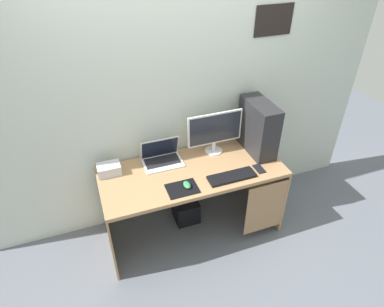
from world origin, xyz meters
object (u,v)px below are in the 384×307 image
at_px(cell_phone, 259,169).
at_px(projector, 109,169).
at_px(mouse_left, 187,185).
at_px(laptop, 162,158).
at_px(subwoofer, 186,210).
at_px(keyboard, 232,177).
at_px(monitor, 215,131).
at_px(pc_tower, 258,127).

bearing_deg(cell_phone, projector, 162.47).
bearing_deg(projector, mouse_left, -34.76).
relative_size(projector, cell_phone, 1.54).
bearing_deg(laptop, subwoofer, -18.57).
bearing_deg(keyboard, subwoofer, 129.27).
bearing_deg(cell_phone, monitor, 124.86).
bearing_deg(monitor, projector, 179.50).
distance_m(mouse_left, subwoofer, 0.75).
height_order(mouse_left, cell_phone, mouse_left).
relative_size(pc_tower, mouse_left, 5.21).
bearing_deg(pc_tower, mouse_left, -160.24).
distance_m(pc_tower, cell_phone, 0.40).
relative_size(monitor, keyboard, 1.26).
height_order(cell_phone, subwoofer, cell_phone).
bearing_deg(projector, cell_phone, -17.53).
relative_size(keyboard, cell_phone, 3.23).
height_order(keyboard, mouse_left, mouse_left).
bearing_deg(projector, laptop, 1.27).
bearing_deg(keyboard, laptop, 139.24).
distance_m(monitor, projector, 1.01).
distance_m(pc_tower, keyboard, 0.56).
bearing_deg(subwoofer, projector, 175.16).
height_order(laptop, subwoofer, laptop).
relative_size(pc_tower, cell_phone, 3.85).
xyz_separation_m(pc_tower, cell_phone, (-0.12, -0.29, -0.25)).
height_order(projector, mouse_left, projector).
distance_m(laptop, projector, 0.48).
bearing_deg(mouse_left, pc_tower, 19.76).
bearing_deg(cell_phone, pc_tower, 67.27).
relative_size(cell_phone, subwoofer, 0.55).
height_order(pc_tower, subwoofer, pc_tower).
relative_size(pc_tower, keyboard, 1.19).
relative_size(laptop, keyboard, 0.85).
relative_size(pc_tower, laptop, 1.40).
xyz_separation_m(pc_tower, projector, (-1.38, 0.11, -0.20)).
xyz_separation_m(projector, mouse_left, (0.58, -0.40, -0.02)).
distance_m(laptop, subwoofer, 0.71).
xyz_separation_m(cell_phone, subwoofer, (-0.58, 0.34, -0.64)).
xyz_separation_m(pc_tower, monitor, (-0.39, 0.10, -0.02)).
distance_m(monitor, keyboard, 0.47).
xyz_separation_m(laptop, cell_phone, (0.78, -0.41, -0.04)).
bearing_deg(projector, keyboard, -23.25).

